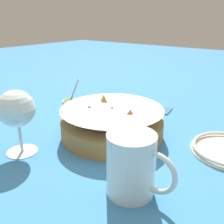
% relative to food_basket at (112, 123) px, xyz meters
% --- Properties ---
extents(ground_plane, '(4.00, 4.00, 0.00)m').
position_rel_food_basket_xyz_m(ground_plane, '(0.01, -0.02, -0.03)').
color(ground_plane, teal).
extents(food_basket, '(0.26, 0.26, 0.10)m').
position_rel_food_basket_xyz_m(food_basket, '(0.00, 0.00, 0.00)').
color(food_basket, olive).
rests_on(food_basket, ground_plane).
extents(sauce_cup, '(0.07, 0.06, 0.12)m').
position_rel_food_basket_xyz_m(sauce_cup, '(-0.19, 0.05, -0.01)').
color(sauce_cup, '#B7B7BC').
rests_on(sauce_cup, ground_plane).
extents(wine_glass, '(0.08, 0.08, 0.15)m').
position_rel_food_basket_xyz_m(wine_glass, '(-0.11, -0.19, 0.07)').
color(wine_glass, silver).
rests_on(wine_glass, ground_plane).
extents(beer_mug, '(0.13, 0.08, 0.11)m').
position_rel_food_basket_xyz_m(beer_mug, '(0.16, -0.16, 0.02)').
color(beer_mug, silver).
rests_on(beer_mug, ground_plane).
extents(napkin, '(0.11, 0.08, 0.01)m').
position_rel_food_basket_xyz_m(napkin, '(-0.00, 0.24, -0.03)').
color(napkin, '#38608E').
rests_on(napkin, ground_plane).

